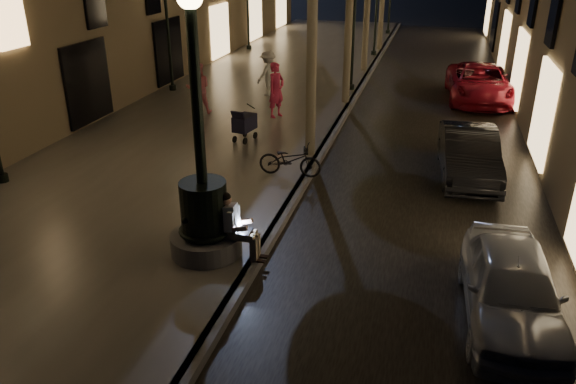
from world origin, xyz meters
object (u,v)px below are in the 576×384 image
(lamp_left_b, at_px, (166,13))
(car_third, at_px, (479,83))
(fountain_lamppost, at_px, (204,206))
(pedestrian_white, at_px, (268,73))
(seated_man_laptop, at_px, (235,224))
(lamp_curb_a, at_px, (310,47))
(stroller, at_px, (244,123))
(car_second, at_px, (469,154))
(car_front, at_px, (512,287))
(pedestrian_red, at_px, (276,90))
(pedestrian_pink, at_px, (198,88))
(lamp_curb_b, at_px, (354,13))
(bicycle, at_px, (290,160))

(lamp_left_b, height_order, car_third, lamp_left_b)
(fountain_lamppost, xyz_separation_m, pedestrian_white, (-2.35, 12.22, -0.14))
(fountain_lamppost, bearing_deg, seated_man_laptop, -0.00)
(fountain_lamppost, height_order, lamp_curb_a, fountain_lamppost)
(seated_man_laptop, distance_m, stroller, 6.95)
(fountain_lamppost, distance_m, car_second, 7.79)
(fountain_lamppost, relative_size, car_front, 1.40)
(stroller, distance_m, pedestrian_red, 2.79)
(lamp_curb_a, height_order, car_second, lamp_curb_a)
(stroller, height_order, pedestrian_pink, pedestrian_pink)
(seated_man_laptop, bearing_deg, lamp_curb_b, 89.64)
(bicycle, bearing_deg, seated_man_laptop, 179.67)
(fountain_lamppost, xyz_separation_m, pedestrian_pink, (-4.00, 9.15, -0.12))
(seated_man_laptop, height_order, lamp_curb_b, lamp_curb_b)
(lamp_curb_a, distance_m, bicycle, 3.13)
(lamp_left_b, height_order, stroller, lamp_left_b)
(pedestrian_white, bearing_deg, car_second, 75.35)
(lamp_curb_a, xyz_separation_m, pedestrian_white, (-3.05, 6.22, -2.17))
(lamp_left_b, height_order, pedestrian_white, lamp_left_b)
(seated_man_laptop, bearing_deg, pedestrian_pink, 116.75)
(pedestrian_white, bearing_deg, car_front, 57.77)
(lamp_curb_b, xyz_separation_m, stroller, (-2.15, -7.36, -2.47))
(lamp_curb_a, height_order, lamp_curb_b, same)
(fountain_lamppost, relative_size, lamp_curb_a, 1.08)
(car_front, bearing_deg, car_second, 92.23)
(car_second, bearing_deg, lamp_curb_a, 174.41)
(stroller, bearing_deg, car_second, 5.28)
(car_front, relative_size, car_third, 0.73)
(car_second, bearing_deg, stroller, 169.47)
(bicycle, bearing_deg, car_second, -70.95)
(lamp_left_b, distance_m, bicycle, 10.75)
(pedestrian_pink, bearing_deg, car_third, -175.11)
(fountain_lamppost, relative_size, pedestrian_red, 2.76)
(pedestrian_white, bearing_deg, lamp_left_b, -61.15)
(lamp_left_b, relative_size, car_front, 1.30)
(pedestrian_pink, relative_size, pedestrian_white, 1.03)
(seated_man_laptop, relative_size, pedestrian_white, 0.77)
(car_second, relative_size, pedestrian_white, 2.29)
(lamp_curb_a, xyz_separation_m, lamp_curb_b, (0.00, 8.00, 0.00))
(lamp_curb_b, relative_size, stroller, 4.28)
(lamp_curb_b, bearing_deg, pedestrian_pink, -134.08)
(lamp_curb_b, bearing_deg, car_second, -61.59)
(pedestrian_white, bearing_deg, seated_man_laptop, 39.43)
(lamp_left_b, relative_size, pedestrian_red, 2.55)
(car_second, distance_m, pedestrian_red, 7.25)
(seated_man_laptop, xyz_separation_m, car_front, (4.97, -0.50, -0.28))
(pedestrian_red, bearing_deg, seated_man_laptop, -141.39)
(car_third, bearing_deg, pedestrian_white, -169.36)
(pedestrian_pink, bearing_deg, pedestrian_red, 162.37)
(car_third, bearing_deg, lamp_curb_a, -124.83)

